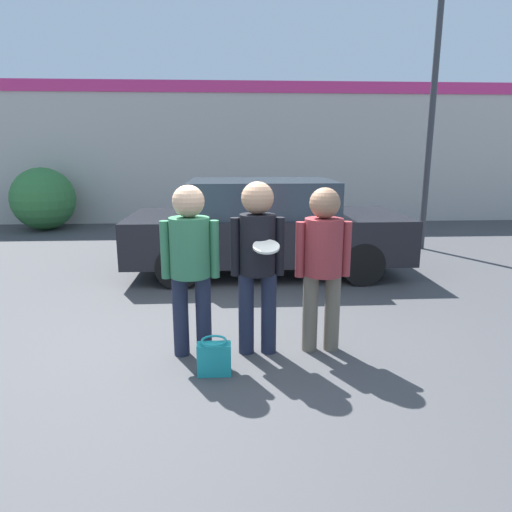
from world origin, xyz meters
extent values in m
plane|color=#3F3F42|center=(0.00, 0.00, 0.00)|extent=(56.00, 56.00, 0.00)
cube|color=beige|center=(0.00, 8.36, 1.87)|extent=(24.00, 0.18, 3.74)
cube|color=#E0337A|center=(0.00, 8.25, 3.59)|extent=(24.00, 0.04, 0.30)
cylinder|color=#1E2338|center=(-0.40, -0.15, 0.40)|extent=(0.15, 0.15, 0.79)
cylinder|color=#1E2338|center=(-0.18, -0.15, 0.40)|extent=(0.15, 0.15, 0.79)
cylinder|color=#33724C|center=(-0.29, -0.15, 1.07)|extent=(0.38, 0.38, 0.56)
cylinder|color=#33724C|center=(-0.51, -0.15, 1.05)|extent=(0.09, 0.09, 0.55)
cylinder|color=#33724C|center=(-0.06, -0.15, 1.05)|extent=(0.09, 0.09, 0.55)
sphere|color=tan|center=(-0.29, -0.15, 1.50)|extent=(0.30, 0.30, 0.30)
cylinder|color=#1E2338|center=(0.24, -0.15, 0.40)|extent=(0.15, 0.15, 0.81)
cylinder|color=#1E2338|center=(0.46, -0.15, 0.40)|extent=(0.15, 0.15, 0.81)
cylinder|color=black|center=(0.35, -0.15, 1.09)|extent=(0.34, 0.34, 0.57)
cylinder|color=black|center=(0.14, -0.15, 1.07)|extent=(0.09, 0.09, 0.55)
cylinder|color=black|center=(0.56, -0.15, 1.07)|extent=(0.09, 0.09, 0.55)
sphere|color=tan|center=(0.35, -0.15, 1.53)|extent=(0.30, 0.30, 0.30)
cylinder|color=silver|center=(0.41, -0.39, 1.12)|extent=(0.24, 0.24, 0.10)
cylinder|color=#665B4C|center=(0.87, -0.12, 0.39)|extent=(0.15, 0.15, 0.78)
cylinder|color=#665B4C|center=(1.09, -0.12, 0.39)|extent=(0.15, 0.15, 0.78)
cylinder|color=maroon|center=(0.98, -0.12, 1.05)|extent=(0.37, 0.37, 0.55)
cylinder|color=maroon|center=(0.76, -0.12, 1.03)|extent=(0.09, 0.09, 0.53)
cylinder|color=maroon|center=(1.20, -0.12, 1.03)|extent=(0.09, 0.09, 0.53)
sphere|color=#8C664C|center=(0.98, -0.12, 1.48)|extent=(0.29, 0.29, 0.29)
cube|color=black|center=(0.68, 2.95, 0.61)|extent=(4.36, 1.91, 0.68)
cube|color=#28333D|center=(0.60, 2.95, 1.23)|extent=(2.27, 1.64, 0.55)
cylinder|color=black|center=(2.04, 3.81, 0.32)|extent=(0.64, 0.22, 0.64)
cylinder|color=black|center=(2.04, 2.10, 0.32)|extent=(0.64, 0.22, 0.64)
cylinder|color=black|center=(-0.67, 3.81, 0.32)|extent=(0.64, 0.22, 0.64)
cylinder|color=black|center=(-0.67, 2.10, 0.32)|extent=(0.64, 0.22, 0.64)
cylinder|color=#38383D|center=(4.00, 4.60, 2.63)|extent=(0.12, 0.12, 5.26)
sphere|color=#387A3D|center=(-4.58, 7.40, 0.78)|extent=(1.55, 1.55, 1.55)
cube|color=teal|center=(-0.06, -0.58, 0.15)|extent=(0.30, 0.14, 0.29)
torus|color=teal|center=(-0.06, -0.58, 0.32)|extent=(0.23, 0.23, 0.02)
camera|label=1|loc=(0.09, -4.34, 1.95)|focal=32.00mm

